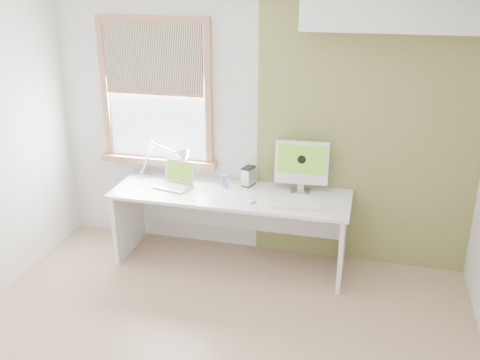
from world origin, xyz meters
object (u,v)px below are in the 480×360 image
(desk_lamp, at_px, (176,159))
(imac, at_px, (302,164))
(external_drive, at_px, (248,176))
(laptop, at_px, (176,180))
(desk, at_px, (232,209))

(desk_lamp, height_order, imac, imac)
(external_drive, relative_size, imac, 0.37)
(external_drive, height_order, imac, imac)
(laptop, relative_size, external_drive, 2.07)
(external_drive, distance_m, imac, 0.54)
(desk_lamp, xyz_separation_m, imac, (1.25, -0.05, 0.08))
(desk_lamp, xyz_separation_m, external_drive, (0.74, -0.03, -0.10))
(imac, bearing_deg, desk_lamp, 177.49)
(external_drive, bearing_deg, desk, -125.20)
(desk_lamp, height_order, laptop, desk_lamp)
(laptop, xyz_separation_m, imac, (1.17, 0.16, 0.21))
(laptop, distance_m, external_drive, 0.69)
(desk, xyz_separation_m, imac, (0.62, 0.14, 0.46))
(desk, bearing_deg, imac, 12.96)
(external_drive, xyz_separation_m, imac, (0.51, -0.02, 0.18))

